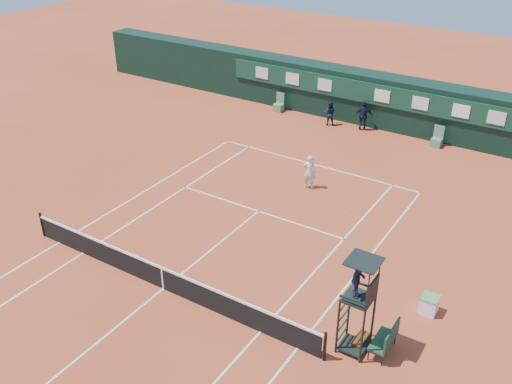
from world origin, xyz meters
TOP-DOWN VIEW (x-y plane):
  - ground at (0.00, 0.00)m, footprint 90.00×90.00m
  - court_lines at (0.00, 0.00)m, footprint 11.05×23.85m
  - tennis_net at (0.00, 0.00)m, footprint 12.90×0.10m
  - back_wall at (0.00, 18.74)m, footprint 40.00×1.65m
  - linesman_chair_left at (-5.50, 17.48)m, footprint 0.55×0.50m
  - linesman_chair_right at (4.50, 17.48)m, footprint 0.55×0.50m
  - umpire_chair at (6.95, 0.89)m, footprint 0.96×0.95m
  - player_bench at (7.87, 1.27)m, footprint 0.55×1.20m
  - tennis_bag at (7.07, 1.21)m, footprint 0.38×0.77m
  - cooler at (8.40, 3.88)m, footprint 0.57×0.57m
  - tennis_ball at (3.32, 8.24)m, footprint 0.06×0.06m
  - player at (0.83, 9.55)m, footprint 0.69×0.55m
  - ball_kid_left at (-1.82, 17.14)m, footprint 0.84×0.74m
  - ball_kid_right at (0.17, 17.48)m, footprint 1.11×0.83m

SIDE VIEW (x-z plane):
  - ground at x=0.00m, z-range 0.00..0.00m
  - court_lines at x=0.00m, z-range 0.00..0.01m
  - tennis_ball at x=3.32m, z-range 0.00..0.06m
  - tennis_bag at x=7.07m, z-range 0.00..0.28m
  - linesman_chair_left at x=-5.50m, z-range -0.26..0.89m
  - linesman_chair_right at x=4.50m, z-range -0.26..0.89m
  - cooler at x=8.40m, z-range 0.00..0.65m
  - tennis_net at x=0.00m, z-range -0.04..1.06m
  - player_bench at x=7.87m, z-range 0.05..1.15m
  - ball_kid_left at x=-1.82m, z-range 0.00..1.45m
  - player at x=0.83m, z-range 0.00..1.68m
  - ball_kid_right at x=0.17m, z-range 0.00..1.74m
  - back_wall at x=0.00m, z-range 0.01..3.01m
  - umpire_chair at x=6.95m, z-range 0.75..4.17m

